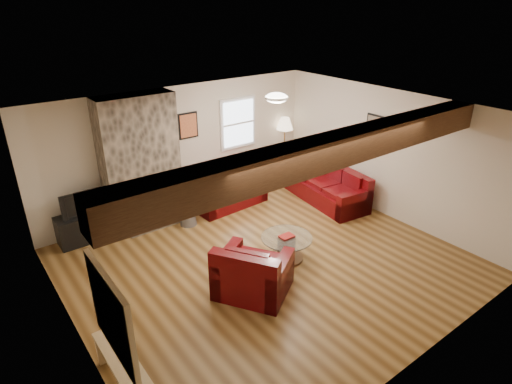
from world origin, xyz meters
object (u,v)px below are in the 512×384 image
Objects in this scene: tv_cabinet at (88,226)px; television at (83,202)px; coffee_table at (286,248)px; sofa_three at (326,184)px; armchair_red at (253,268)px; loveseat at (227,186)px; floor_lamp at (285,127)px.

tv_cabinet is 1.30× the size of television.
coffee_table is 3.60m from tv_cabinet.
sofa_three is at bearing -17.51° from tv_cabinet.
armchair_red is 3.36m from television.
television is at bearing 170.86° from loveseat.
tv_cabinet is at bearing 0.00° from television.
television is at bearing -6.36° from armchair_red.
floor_lamp is at bearing -79.01° from armchair_red.
loveseat is 1.46× the size of tv_cabinet.
loveseat is 2.07m from floor_lamp.
tv_cabinet is 0.49m from television.
loveseat is 1.79× the size of coffee_table.
television is at bearing 132.69° from coffee_table.
loveseat is 2.38m from coffee_table.
floor_lamp reaches higher than coffee_table.
tv_cabinet is at bearing 132.69° from coffee_table.
armchair_red is 4.46m from floor_lamp.
armchair_red is at bearing -63.72° from television.
sofa_three is at bearing -35.91° from loveseat.
armchair_red is 1.26× the size of television.
floor_lamp is (1.84, 0.32, 0.89)m from loveseat.
floor_lamp is (4.65, 0.02, 0.54)m from television.
floor_lamp is at bearing 6.82° from loveseat.
floor_lamp is at bearing 0.25° from television.
tv_cabinet is (-1.48, 3.00, -0.15)m from armchair_red.
floor_lamp reaches higher than tv_cabinet.
tv_cabinet is (-2.44, 2.64, 0.05)m from coffee_table.
sofa_three is at bearing -96.07° from armchair_red.
sofa_three is 3.47m from armchair_red.
coffee_table is 1.06× the size of television.
tv_cabinet is (-4.59, 1.45, -0.12)m from sofa_three.
coffee_table is 0.56× the size of floor_lamp.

